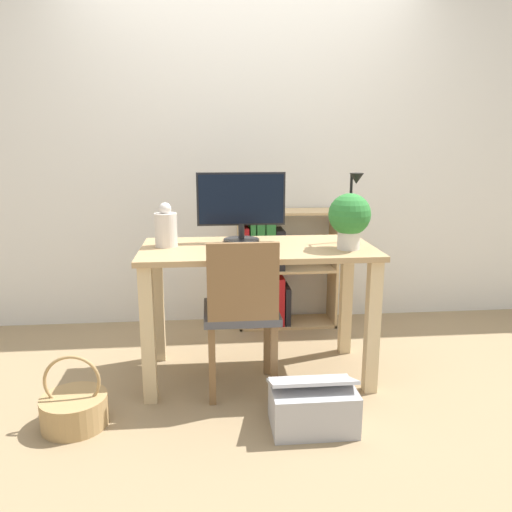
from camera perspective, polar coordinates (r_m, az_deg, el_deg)
The scene contains 12 objects.
ground_plane at distance 3.06m, azimuth 0.18°, elevation -13.29°, with size 10.00×10.00×0.00m, color #997F5B.
wall_back at distance 3.73m, azimuth -1.33°, elevation 12.17°, with size 8.00×0.05×2.60m.
desk at distance 2.84m, azimuth 0.19°, elevation -2.04°, with size 1.30×0.64×0.78m.
monitor at distance 2.91m, azimuth -1.70°, elevation 6.04°, with size 0.51×0.21×0.40m.
keyboard at distance 2.73m, azimuth -1.95°, elevation 0.95°, with size 0.34×0.13×0.02m.
vase at distance 2.84m, azimuth -10.27°, elevation 3.20°, with size 0.13×0.13×0.25m.
desk_lamp at distance 2.91m, azimuth 11.08°, elevation 6.22°, with size 0.10×0.19×0.41m.
potted_plant at distance 2.75m, azimuth 10.64°, elevation 4.37°, with size 0.23×0.23×0.31m.
chair at distance 2.66m, azimuth -1.65°, elevation -6.16°, with size 0.40×0.40×0.87m.
bookshelf at distance 3.70m, azimuth 1.71°, elevation -2.02°, with size 0.72×0.28×0.86m.
basket at distance 2.68m, azimuth -20.04°, elevation -16.08°, with size 0.32×0.32×0.37m.
storage_box at distance 2.52m, azimuth 6.51°, elevation -16.63°, with size 0.41×0.32×0.27m.
Camera 1 is at (-0.27, -2.73, 1.36)m, focal length 35.00 mm.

